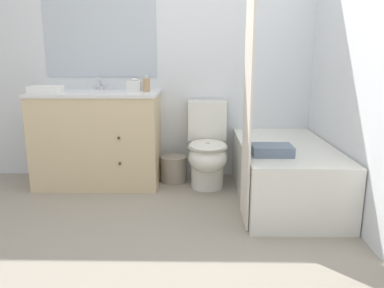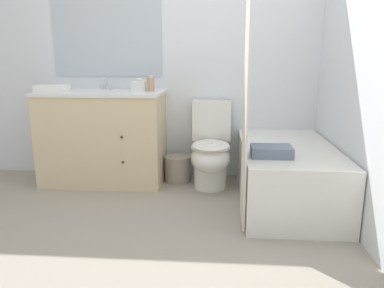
{
  "view_description": "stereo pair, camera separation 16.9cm",
  "coord_description": "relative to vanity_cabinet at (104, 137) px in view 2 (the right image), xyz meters",
  "views": [
    {
      "loc": [
        0.2,
        -2.14,
        1.2
      ],
      "look_at": [
        0.15,
        0.7,
        0.53
      ],
      "focal_mm": 35.0,
      "sensor_mm": 36.0,
      "label": 1
    },
    {
      "loc": [
        0.37,
        -2.13,
        1.2
      ],
      "look_at": [
        0.15,
        0.7,
        0.53
      ],
      "focal_mm": 35.0,
      "sensor_mm": 36.0,
      "label": 2
    }
  ],
  "objects": [
    {
      "name": "shower_curtain",
      "position": [
        1.28,
        -0.82,
        0.57
      ],
      "size": [
        0.01,
        0.38,
        2.01
      ],
      "color": "silver",
      "rests_on": "ground_plane"
    },
    {
      "name": "ground_plane",
      "position": [
        0.73,
        -1.28,
        -0.45
      ],
      "size": [
        14.0,
        14.0,
        0.0
      ],
      "primitive_type": "plane",
      "color": "gray"
    },
    {
      "name": "soap_dispenser",
      "position": [
        0.46,
        0.02,
        0.5
      ],
      "size": [
        0.07,
        0.07,
        0.15
      ],
      "color": "tan",
      "rests_on": "vanity_cabinet"
    },
    {
      "name": "toilet",
      "position": [
        1.02,
        -0.06,
        -0.1
      ],
      "size": [
        0.37,
        0.66,
        0.78
      ],
      "color": "silver",
      "rests_on": "ground_plane"
    },
    {
      "name": "bathtub",
      "position": [
        1.66,
        -0.4,
        -0.2
      ],
      "size": [
        0.74,
        1.36,
        0.48
      ],
      "color": "silver",
      "rests_on": "ground_plane"
    },
    {
      "name": "wall_back",
      "position": [
        0.73,
        0.3,
        0.81
      ],
      "size": [
        8.0,
        0.06,
        2.5
      ],
      "color": "silver",
      "rests_on": "ground_plane"
    },
    {
      "name": "tissue_box",
      "position": [
        0.34,
        0.1,
        0.48
      ],
      "size": [
        0.13,
        0.14,
        0.12
      ],
      "color": "white",
      "rests_on": "vanity_cabinet"
    },
    {
      "name": "sink_faucet",
      "position": [
        -0.0,
        0.2,
        0.46
      ],
      "size": [
        0.14,
        0.12,
        0.12
      ],
      "color": "silver",
      "rests_on": "vanity_cabinet"
    },
    {
      "name": "bath_towel_folded",
      "position": [
        1.48,
        -0.74,
        0.07
      ],
      "size": [
        0.3,
        0.21,
        0.08
      ],
      "color": "slate",
      "rests_on": "bathtub"
    },
    {
      "name": "hand_towel_folded",
      "position": [
        -0.4,
        -0.15,
        0.46
      ],
      "size": [
        0.27,
        0.17,
        0.06
      ],
      "color": "white",
      "rests_on": "vanity_cabinet"
    },
    {
      "name": "vanity_cabinet",
      "position": [
        0.0,
        0.0,
        0.0
      ],
      "size": [
        1.15,
        0.59,
        0.88
      ],
      "color": "beige",
      "rests_on": "ground_plane"
    },
    {
      "name": "wastebasket",
      "position": [
        0.7,
        0.06,
        -0.32
      ],
      "size": [
        0.25,
        0.25,
        0.25
      ],
      "color": "gray",
      "rests_on": "ground_plane"
    },
    {
      "name": "wall_right",
      "position": [
        2.07,
        -0.5,
        0.8
      ],
      "size": [
        0.05,
        2.56,
        2.5
      ],
      "color": "silver",
      "rests_on": "ground_plane"
    }
  ]
}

